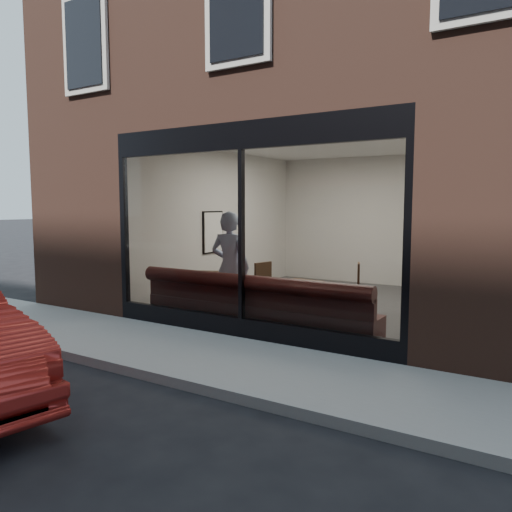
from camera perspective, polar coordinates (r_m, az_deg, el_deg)
The scene contains 21 objects.
ground at distance 6.13m, azimuth -12.62°, elevation -13.30°, with size 120.00×120.00×0.00m, color black.
sidewalk_near at distance 6.83m, azimuth -6.61°, elevation -11.11°, with size 40.00×2.00×0.01m, color gray.
kerb_near at distance 6.07m, azimuth -12.97°, elevation -12.88°, with size 40.00×0.10×0.12m, color gray.
host_building_pier_left at distance 14.42m, azimuth -0.95°, elevation 4.30°, with size 2.50×12.00×3.20m, color brown.
host_building_backfill at distance 15.65m, azimuth 16.88°, elevation 4.17°, with size 5.00×6.00×3.20m, color brown.
cafe_floor at distance 10.17m, azimuth 7.66°, elevation -5.39°, with size 6.00×6.00×0.00m, color #2D2D30.
cafe_ceiling at distance 10.05m, azimuth 7.91°, elevation 12.64°, with size 6.00×6.00×0.00m, color white.
cafe_wall_back at distance 12.77m, azimuth 13.33°, elevation 3.94°, with size 5.00×5.00×0.00m, color silver.
cafe_wall_left at distance 11.24m, azimuth -3.89°, elevation 3.84°, with size 6.00×6.00×0.00m, color silver.
cafe_wall_right at distance 9.24m, azimuth 22.02°, elevation 2.98°, with size 6.00×6.00×0.00m, color silver.
storefront_kick at distance 7.61m, azimuth -1.64°, elevation -8.17°, with size 5.00×0.10×0.30m, color black.
storefront_header at distance 7.45m, azimuth -1.70°, elevation 13.60°, with size 5.00×0.10×0.40m, color black.
storefront_mullion at distance 7.40m, azimuth -1.67°, elevation 2.40°, with size 0.06×0.10×2.50m, color black.
storefront_glass at distance 7.37m, azimuth -1.80°, elevation 2.39°, with size 4.80×4.80×0.00m, color white.
banquette at distance 7.92m, azimuth -0.02°, elevation -7.05°, with size 4.00×0.55×0.45m, color #381514.
person at distance 8.44m, azimuth -2.98°, elevation -1.30°, with size 0.69×0.45×1.89m, color #9FB4D7.
cafe_table_left at distance 9.14m, azimuth -6.32°, elevation -2.07°, with size 0.69×0.69×0.04m, color black.
cafe_table_right at distance 8.14m, azimuth 5.11°, elevation -3.04°, with size 0.58×0.58×0.04m, color black.
cafe_chair_left at distance 9.36m, azimuth -0.04°, elevation -4.95°, with size 0.43×0.43×0.04m, color black.
cafe_chair_right at distance 9.32m, azimuth 10.40°, elevation -5.09°, with size 0.37×0.37×0.04m, color black.
wall_poster at distance 10.92m, azimuth -4.88°, elevation 2.74°, with size 0.02×0.64×0.85m, color white.
Camera 1 is at (4.10, -4.09, 2.00)m, focal length 35.00 mm.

